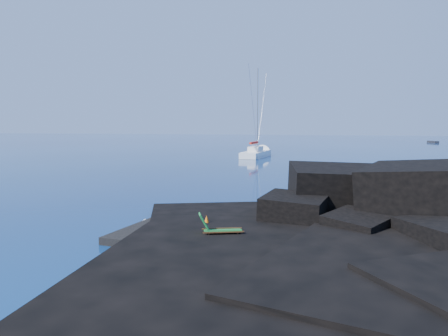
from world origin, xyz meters
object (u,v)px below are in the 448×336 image
(sailboat, at_px, (256,157))
(sunbather, at_px, (191,223))
(marker_cone, at_px, (207,222))
(distant_boat_a, at_px, (433,143))
(deck_chair, at_px, (223,225))

(sailboat, bearing_deg, sunbather, -79.02)
(marker_cone, bearing_deg, sailboat, 98.30)
(sailboat, height_order, sunbather, sailboat)
(sunbather, xyz_separation_m, distant_boat_a, (32.22, 117.78, -0.52))
(deck_chair, distance_m, distant_boat_a, 123.30)
(distant_boat_a, bearing_deg, sunbather, -125.80)
(sailboat, bearing_deg, distant_boat_a, 63.86)
(deck_chair, relative_size, marker_cone, 2.96)
(distant_boat_a, bearing_deg, deck_chair, -124.64)
(sailboat, distance_m, deck_chair, 52.52)
(sailboat, height_order, distant_boat_a, sailboat)
(sunbather, relative_size, distant_boat_a, 0.42)
(sunbather, height_order, marker_cone, marker_cone)
(marker_cone, height_order, distant_boat_a, marker_cone)
(deck_chair, bearing_deg, sunbather, 118.19)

